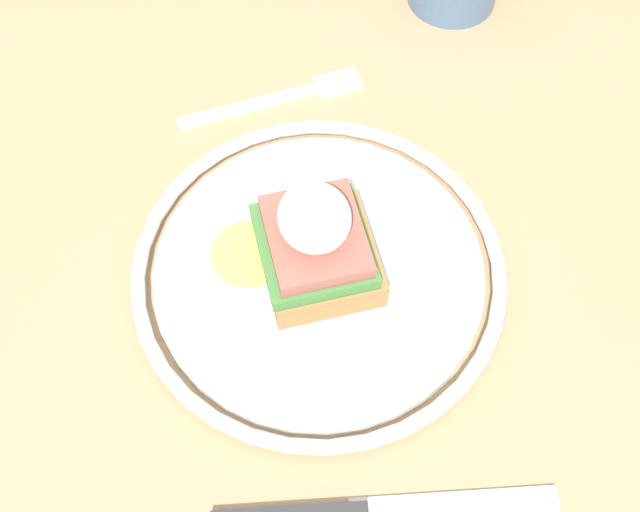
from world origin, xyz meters
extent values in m
plane|color=gray|center=(0.00, 0.00, 0.00)|extent=(6.00, 6.00, 0.00)
cube|color=tan|center=(0.00, 0.00, 0.73)|extent=(0.84, 0.69, 0.03)
cylinder|color=tan|center=(-0.36, -0.29, 0.36)|extent=(0.06, 0.06, 0.71)
cylinder|color=tan|center=(-0.36, 0.29, 0.36)|extent=(0.06, 0.06, 0.71)
cylinder|color=silver|center=(0.00, -0.01, 0.75)|extent=(0.23, 0.23, 0.01)
torus|color=white|center=(0.00, -0.01, 0.75)|extent=(0.26, 0.26, 0.01)
cube|color=#9E703D|center=(0.00, -0.01, 0.77)|extent=(0.08, 0.07, 0.02)
cube|color=#427A38|center=(0.00, -0.01, 0.79)|extent=(0.08, 0.07, 0.01)
cube|color=#9E5647|center=(0.00, -0.01, 0.80)|extent=(0.07, 0.06, 0.01)
ellipsoid|color=white|center=(0.00, -0.01, 0.82)|extent=(0.05, 0.05, 0.03)
cylinder|color=#E5C656|center=(-0.02, -0.05, 0.76)|extent=(0.05, 0.05, 0.00)
cube|color=silver|center=(-0.16, -0.02, 0.74)|extent=(0.02, 0.11, 0.00)
cube|color=silver|center=(-0.17, 0.05, 0.74)|extent=(0.03, 0.04, 0.00)
cube|color=silver|center=(0.17, 0.04, 0.74)|extent=(0.04, 0.13, 0.00)
camera|label=1|loc=(0.26, -0.07, 1.24)|focal=45.00mm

